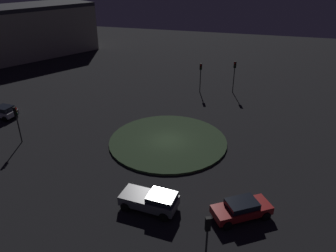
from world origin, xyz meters
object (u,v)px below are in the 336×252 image
Objects in this scene: traffic_light_northwest at (207,234)px; traffic_light_south_near at (234,71)px; car_red at (242,209)px; traffic_light_south at (201,72)px; traffic_light_east at (17,117)px; car_grey at (151,200)px; car_silver at (2,111)px.

traffic_light_northwest is 0.94× the size of traffic_light_south_near.
traffic_light_south reaches higher than car_red.
traffic_light_south_near is at bearing 30.67° from traffic_light_east.
car_grey is 0.99× the size of traffic_light_south_near.
traffic_light_south reaches higher than traffic_light_east.
car_red is at bearing 23.96° from traffic_light_south_near.
traffic_light_south_near is (-19.54, -20.22, 0.38)m from traffic_light_east.
traffic_light_south is 0.98× the size of traffic_light_northwest.
traffic_light_northwest reaches higher than traffic_light_south.
car_silver is at bearing 37.21° from traffic_light_northwest.
car_silver is at bearing 128.04° from traffic_light_east.
traffic_light_northwest is (-27.01, 15.27, 2.26)m from car_silver.
car_red is 1.09× the size of traffic_light_south.
traffic_light_south reaches higher than car_silver.
car_grey is 1.13× the size of traffic_light_east.
traffic_light_south_near reaches higher than traffic_light_south.
car_silver is 1.02× the size of traffic_light_east.
car_red is at bearing -28.47° from traffic_light_east.
traffic_light_south_near reaches higher than car_grey.
traffic_light_northwest is at bearing -42.43° from traffic_light_east.
car_silver is 7.99m from traffic_light_east.
traffic_light_south_near reaches higher than car_silver.
car_silver is at bearing -20.46° from car_grey.
traffic_light_east reaches higher than car_grey.
traffic_light_east is (16.02, -6.17, 1.99)m from car_grey.
traffic_light_northwest is (-5.80, 29.82, 0.04)m from traffic_light_south.
car_silver is 31.11m from traffic_light_northwest.
car_silver is 0.94× the size of traffic_light_northwest.
car_red is 6.61m from car_grey.
car_grey is at bearing 9.58° from traffic_light_south_near.
traffic_light_south_near reaches higher than car_red.
traffic_light_south_near is at bearing -143.93° from car_silver.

